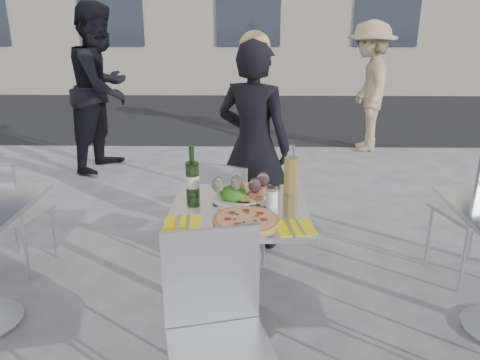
{
  "coord_description": "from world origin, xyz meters",
  "views": [
    {
      "loc": [
        0.05,
        -2.28,
        1.7
      ],
      "look_at": [
        0.0,
        0.15,
        0.85
      ],
      "focal_mm": 35.0,
      "sensor_mm": 36.0,
      "label": 1
    }
  ],
  "objects_px": {
    "main_table": "(239,243)",
    "side_chair_lfar": "(6,208)",
    "salad_plate": "(233,195)",
    "wineglass_white_a": "(218,185)",
    "wineglass_red_b": "(263,180)",
    "woman_diner": "(254,146)",
    "chair_far": "(227,210)",
    "pizza_far": "(246,192)",
    "sugar_shaker": "(272,197)",
    "napkin_left": "(183,224)",
    "wine_bottle": "(192,177)",
    "napkin_right": "(295,227)",
    "wineglass_white_b": "(237,184)",
    "pedestrian_b": "(368,87)",
    "wineglass_red_a": "(255,187)",
    "carafe": "(291,175)",
    "pedestrian_a": "(102,88)",
    "chair_near": "(217,322)",
    "pizza_near": "(246,220)"
  },
  "relations": [
    {
      "from": "main_table",
      "to": "carafe",
      "type": "bearing_deg",
      "value": 33.08
    },
    {
      "from": "salad_plate",
      "to": "napkin_left",
      "type": "xyz_separation_m",
      "value": [
        -0.23,
        -0.31,
        -0.03
      ]
    },
    {
      "from": "pedestrian_b",
      "to": "wineglass_white_a",
      "type": "distance_m",
      "value": 4.24
    },
    {
      "from": "side_chair_lfar",
      "to": "wineglass_white_a",
      "type": "xyz_separation_m",
      "value": [
        1.47,
        -0.55,
        0.37
      ]
    },
    {
      "from": "napkin_left",
      "to": "chair_far",
      "type": "bearing_deg",
      "value": 72.96
    },
    {
      "from": "napkin_right",
      "to": "side_chair_lfar",
      "type": "bearing_deg",
      "value": 146.66
    },
    {
      "from": "side_chair_lfar",
      "to": "wine_bottle",
      "type": "distance_m",
      "value": 1.44
    },
    {
      "from": "side_chair_lfar",
      "to": "wineglass_red_b",
      "type": "bearing_deg",
      "value": 175.27
    },
    {
      "from": "pedestrian_b",
      "to": "woman_diner",
      "type": "bearing_deg",
      "value": -23.26
    },
    {
      "from": "pedestrian_b",
      "to": "salad_plate",
      "type": "relative_size",
      "value": 7.62
    },
    {
      "from": "pedestrian_b",
      "to": "pizza_far",
      "type": "relative_size",
      "value": 5.43
    },
    {
      "from": "salad_plate",
      "to": "pedestrian_b",
      "type": "bearing_deg",
      "value": 66.91
    },
    {
      "from": "carafe",
      "to": "sugar_shaker",
      "type": "xyz_separation_m",
      "value": [
        -0.11,
        -0.17,
        -0.06
      ]
    },
    {
      "from": "chair_near",
      "to": "wineglass_white_b",
      "type": "height_order",
      "value": "wineglass_white_b"
    },
    {
      "from": "chair_near",
      "to": "side_chair_lfar",
      "type": "xyz_separation_m",
      "value": [
        -1.51,
        1.27,
        -0.04
      ]
    },
    {
      "from": "pedestrian_a",
      "to": "wineglass_white_b",
      "type": "relative_size",
      "value": 11.87
    },
    {
      "from": "salad_plate",
      "to": "wineglass_white_a",
      "type": "xyz_separation_m",
      "value": [
        -0.08,
        -0.05,
        0.07
      ]
    },
    {
      "from": "main_table",
      "to": "woman_diner",
      "type": "xyz_separation_m",
      "value": [
        0.08,
        1.11,
        0.24
      ]
    },
    {
      "from": "salad_plate",
      "to": "sugar_shaker",
      "type": "distance_m",
      "value": 0.22
    },
    {
      "from": "wineglass_red_a",
      "to": "wineglass_white_a",
      "type": "bearing_deg",
      "value": 175.1
    },
    {
      "from": "pizza_near",
      "to": "wineglass_white_a",
      "type": "height_order",
      "value": "wineglass_white_a"
    },
    {
      "from": "napkin_left",
      "to": "chair_near",
      "type": "bearing_deg",
      "value": -71.96
    },
    {
      "from": "main_table",
      "to": "wineglass_white_a",
      "type": "height_order",
      "value": "wineglass_white_a"
    },
    {
      "from": "wineglass_white_b",
      "to": "wineglass_red_b",
      "type": "bearing_deg",
      "value": 21.92
    },
    {
      "from": "wineglass_white_a",
      "to": "chair_far",
      "type": "bearing_deg",
      "value": 87.87
    },
    {
      "from": "chair_near",
      "to": "pizza_near",
      "type": "bearing_deg",
      "value": 63.3
    },
    {
      "from": "sugar_shaker",
      "to": "wineglass_white_a",
      "type": "bearing_deg",
      "value": 176.08
    },
    {
      "from": "main_table",
      "to": "side_chair_lfar",
      "type": "xyz_separation_m",
      "value": [
        -1.58,
        0.59,
        -0.05
      ]
    },
    {
      "from": "sugar_shaker",
      "to": "side_chair_lfar",
      "type": "bearing_deg",
      "value": 161.98
    },
    {
      "from": "pedestrian_b",
      "to": "napkin_right",
      "type": "relative_size",
      "value": 8.13
    },
    {
      "from": "main_table",
      "to": "pedestrian_a",
      "type": "distance_m",
      "value": 3.47
    },
    {
      "from": "sugar_shaker",
      "to": "wineglass_white_b",
      "type": "relative_size",
      "value": 0.68
    },
    {
      "from": "salad_plate",
      "to": "wineglass_red_b",
      "type": "height_order",
      "value": "wineglass_red_b"
    },
    {
      "from": "carafe",
      "to": "pedestrian_a",
      "type": "bearing_deg",
      "value": 123.89
    },
    {
      "from": "chair_near",
      "to": "napkin_right",
      "type": "relative_size",
      "value": 4.36
    },
    {
      "from": "pedestrian_b",
      "to": "wineglass_red_a",
      "type": "xyz_separation_m",
      "value": [
        -1.51,
        -3.9,
        0.02
      ]
    },
    {
      "from": "pedestrian_a",
      "to": "sugar_shaker",
      "type": "bearing_deg",
      "value": -135.1
    },
    {
      "from": "chair_far",
      "to": "sugar_shaker",
      "type": "distance_m",
      "value": 0.69
    },
    {
      "from": "napkin_left",
      "to": "wine_bottle",
      "type": "bearing_deg",
      "value": 84.23
    },
    {
      "from": "chair_far",
      "to": "pizza_far",
      "type": "height_order",
      "value": "chair_far"
    },
    {
      "from": "woman_diner",
      "to": "sugar_shaker",
      "type": "distance_m",
      "value": 1.1
    },
    {
      "from": "napkin_left",
      "to": "wineglass_white_b",
      "type": "bearing_deg",
      "value": 43.32
    },
    {
      "from": "wineglass_white_b",
      "to": "wineglass_white_a",
      "type": "bearing_deg",
      "value": -164.77
    },
    {
      "from": "wine_bottle",
      "to": "wineglass_white_b",
      "type": "xyz_separation_m",
      "value": [
        0.25,
        -0.09,
        -0.0
      ]
    },
    {
      "from": "wine_bottle",
      "to": "main_table",
      "type": "bearing_deg",
      "value": -29.59
    },
    {
      "from": "pizza_near",
      "to": "wineglass_white_b",
      "type": "xyz_separation_m",
      "value": [
        -0.05,
        0.25,
        0.1
      ]
    },
    {
      "from": "main_table",
      "to": "wine_bottle",
      "type": "height_order",
      "value": "wine_bottle"
    },
    {
      "from": "wine_bottle",
      "to": "napkin_right",
      "type": "bearing_deg",
      "value": -36.92
    },
    {
      "from": "napkin_left",
      "to": "pizza_far",
      "type": "bearing_deg",
      "value": 48.04
    },
    {
      "from": "chair_far",
      "to": "napkin_left",
      "type": "bearing_deg",
      "value": 101.63
    }
  ]
}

